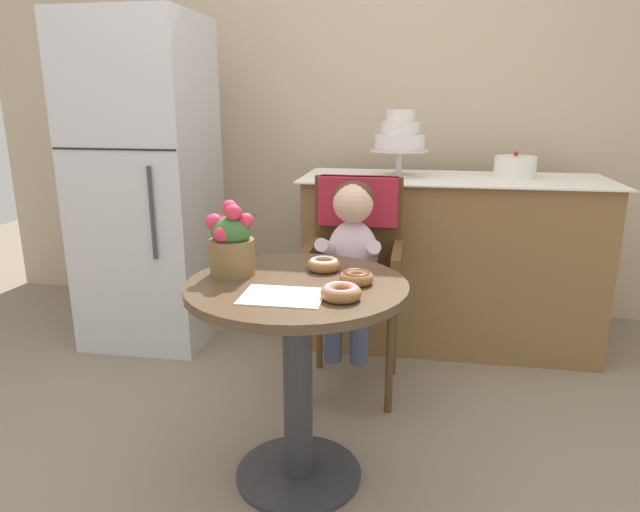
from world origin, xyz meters
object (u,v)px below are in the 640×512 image
at_px(donut_side, 324,264).
at_px(flower_vase, 231,241).
at_px(tiered_cake_stand, 400,137).
at_px(round_layer_cake, 515,167).
at_px(seated_child, 352,249).
at_px(donut_front, 356,277).
at_px(donut_mid, 341,292).
at_px(cafe_table, 297,343).
at_px(refrigerator, 147,185).
at_px(wicker_chair, 356,249).

bearing_deg(donut_side, flower_vase, -162.77).
relative_size(flower_vase, tiered_cake_stand, 0.72).
relative_size(flower_vase, round_layer_cake, 1.16).
relative_size(seated_child, donut_front, 6.62).
bearing_deg(tiered_cake_stand, donut_side, -99.88).
relative_size(donut_front, donut_mid, 0.90).
xyz_separation_m(seated_child, donut_side, (-0.04, -0.46, 0.07)).
bearing_deg(tiered_cake_stand, round_layer_cake, 4.49).
xyz_separation_m(cafe_table, seated_child, (0.11, 0.61, 0.17)).
relative_size(donut_side, tiered_cake_stand, 0.34).
distance_m(seated_child, refrigerator, 1.27).
bearing_deg(cafe_table, donut_front, 6.46).
relative_size(seated_child, donut_side, 6.26).
bearing_deg(seated_child, round_layer_cake, 44.73).
xyz_separation_m(cafe_table, wicker_chair, (0.11, 0.76, 0.13)).
bearing_deg(tiered_cake_stand, flower_vase, -111.78).
distance_m(tiered_cake_stand, round_layer_cake, 0.61).
relative_size(donut_front, tiered_cake_stand, 0.32).
xyz_separation_m(donut_side, tiered_cake_stand, (0.20, 1.15, 0.36)).
bearing_deg(cafe_table, wicker_chair, 82.08).
bearing_deg(donut_front, tiered_cake_stand, 86.67).
height_order(flower_vase, round_layer_cake, round_layer_cake).
bearing_deg(cafe_table, round_layer_cake, 57.64).
bearing_deg(flower_vase, cafe_table, -13.16).
bearing_deg(wicker_chair, donut_side, -96.80).
distance_m(wicker_chair, donut_side, 0.63).
distance_m(donut_mid, round_layer_cake, 1.65).
distance_m(wicker_chair, donut_front, 0.75).
distance_m(round_layer_cake, refrigerator, 1.92).
height_order(seated_child, tiered_cake_stand, tiered_cake_stand).
bearing_deg(seated_child, cafe_table, -99.92).
relative_size(flower_vase, refrigerator, 0.14).
bearing_deg(round_layer_cake, donut_mid, -115.03).
height_order(donut_front, refrigerator, refrigerator).
relative_size(tiered_cake_stand, refrigerator, 0.20).
relative_size(cafe_table, donut_mid, 5.89).
bearing_deg(seated_child, refrigerator, 156.88).
bearing_deg(donut_front, donut_side, 135.31).
relative_size(seated_child, refrigerator, 0.43).
relative_size(donut_front, refrigerator, 0.06).
relative_size(wicker_chair, flower_vase, 3.92).
height_order(cafe_table, donut_front, donut_front).
distance_m(seated_child, round_layer_cake, 1.09).
xyz_separation_m(donut_mid, tiered_cake_stand, (0.10, 1.43, 0.36)).
height_order(donut_front, tiered_cake_stand, tiered_cake_stand).
xyz_separation_m(donut_side, refrigerator, (-1.11, 0.95, 0.11)).
bearing_deg(donut_side, tiered_cake_stand, 80.12).
bearing_deg(donut_front, cafe_table, -173.54).
bearing_deg(donut_front, round_layer_cake, 63.42).
xyz_separation_m(seated_child, donut_mid, (0.06, -0.74, 0.07)).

